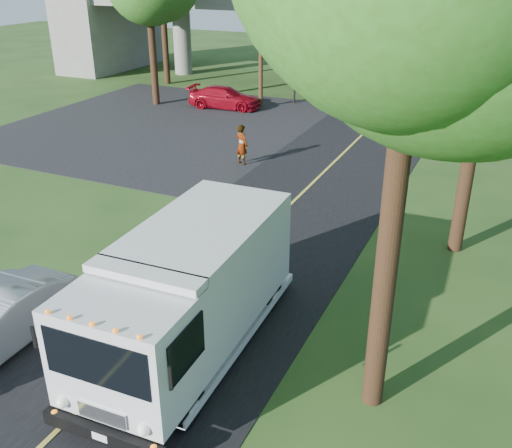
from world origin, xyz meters
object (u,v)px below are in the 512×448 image
Objects in this scene: utility_pole at (261,32)px; red_sedan at (225,97)px; step_van at (189,289)px; pedestrian at (242,145)px; traffic_signal at (296,53)px.

red_sedan is at bearing -152.23° from utility_pole.
pedestrian is at bearing 109.07° from step_van.
utility_pole reaches higher than step_van.
step_van is at bearing 131.42° from pedestrian.
utility_pole is (-1.50, -2.00, 1.40)m from traffic_signal.
step_van is 24.41m from red_sedan.
step_van is at bearing -69.59° from utility_pole.
red_sedan is at bearing 113.85° from step_van.
utility_pole is at bearing -68.19° from red_sedan.
utility_pole is at bearing 108.57° from step_van.
step_van is at bearing -160.28° from red_sedan.
traffic_signal is 1.13× the size of red_sedan.
traffic_signal is 0.58× the size of utility_pole.
pedestrian is (3.70, -10.29, -3.67)m from utility_pole.
red_sedan is (-2.00, -1.06, -3.93)m from utility_pole.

